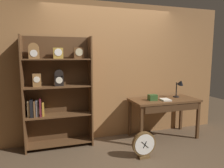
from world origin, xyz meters
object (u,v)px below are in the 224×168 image
desk_lamp (180,85)px  toolbox_small (153,97)px  bookshelf (56,91)px  open_repair_manual (165,100)px  round_clock_large (144,145)px  workbench (165,104)px

desk_lamp → toolbox_small: 0.69m
bookshelf → desk_lamp: (2.40, -0.15, 0.03)m
toolbox_small → open_repair_manual: (0.23, -0.08, -0.04)m
round_clock_large → open_repair_manual: bearing=37.5°
round_clock_large → workbench: bearing=40.2°
open_repair_manual → round_clock_large: 1.05m
desk_lamp → open_repair_manual: desk_lamp is taller
bookshelf → round_clock_large: size_ratio=4.54×
workbench → desk_lamp: desk_lamp is taller
desk_lamp → open_repair_manual: 0.51m
bookshelf → round_clock_large: bookshelf is taller
toolbox_small → round_clock_large: toolbox_small is taller
toolbox_small → open_repair_manual: bearing=-18.7°
toolbox_small → bookshelf: bearing=172.4°
workbench → toolbox_small: 0.31m
workbench → desk_lamp: size_ratio=3.50×
bookshelf → toolbox_small: bearing=-7.6°
desk_lamp → open_repair_manual: (-0.42, -0.17, -0.24)m
toolbox_small → workbench: bearing=1.9°
open_repair_manual → round_clock_large: (-0.70, -0.54, -0.57)m
workbench → open_repair_manual: 0.14m
bookshelf → workbench: bearing=-6.4°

